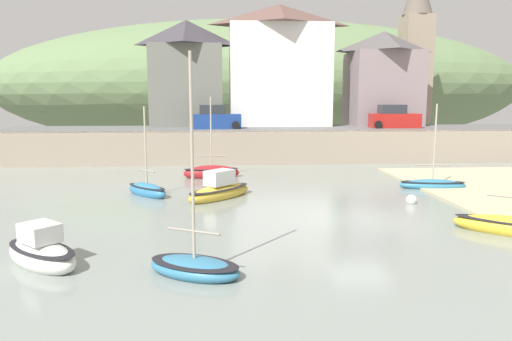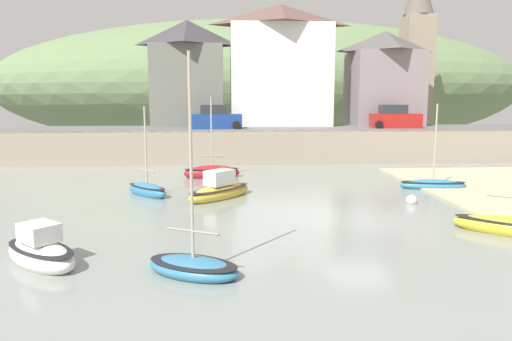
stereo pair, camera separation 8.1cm
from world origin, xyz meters
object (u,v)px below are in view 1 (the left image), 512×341
Objects in this scene: sailboat_tall_mast at (41,253)px; sailboat_white_hull at (194,266)px; waterfront_building_right at (383,78)px; parked_car_near_slipway at (215,119)px; waterfront_building_centre at (279,65)px; church_with_spire at (416,43)px; sailboat_blue_trim at (432,184)px; sailboat_far_left at (212,172)px; sailboat_nearest_shore at (147,190)px; dinghy_open_wooden at (220,190)px; waterfront_building_left at (187,73)px; parked_car_by_wall at (394,118)px; mooring_buoy at (411,200)px.

sailboat_tall_mast is 4.76m from sailboat_white_hull.
waterfront_building_right is 16.61m from parked_car_near_slipway.
church_with_spire is (14.35, 4.00, 2.47)m from waterfront_building_centre.
sailboat_blue_trim is at bearing -100.11° from waterfront_building_right.
sailboat_far_left is 16.50m from sailboat_white_hull.
parked_car_near_slipway is at bearing 137.79° from sailboat_blue_trim.
sailboat_nearest_shore is at bearing 132.87° from sailboat_white_hull.
waterfront_building_centre is at bearing 106.62° from sailboat_white_hull.
waterfront_building_right is 28.13m from sailboat_nearest_shore.
sailboat_far_left is 1.23× the size of parked_car_near_slipway.
waterfront_building_centre is 1.26× the size of waterfront_building_right.
church_with_spire is 33.21m from dinghy_open_wooden.
sailboat_blue_trim is 11.86m from dinghy_open_wooden.
waterfront_building_left is at bearing 180.00° from waterfront_building_centre.
waterfront_building_centre is at bearing 116.24° from sailboat_blue_trim.
sailboat_blue_trim is (-7.99, -23.00, -10.12)m from church_with_spire.
waterfront_building_right reaches higher than sailboat_white_hull.
sailboat_white_hull is 1.50× the size of parked_car_near_slipway.
sailboat_tall_mast is (-20.38, -29.95, -6.39)m from waterfront_building_right.
parked_car_by_wall is 19.17m from mooring_buoy.
waterfront_building_right is 35.45m from sailboat_white_hull.
sailboat_white_hull is (-12.36, -12.08, 0.02)m from sailboat_blue_trim.
waterfront_building_left is at bearing 135.06° from sailboat_nearest_shore.
parked_car_by_wall is (15.32, 26.59, 2.95)m from sailboat_white_hull.
sailboat_tall_mast is at bearing -139.46° from sailboat_blue_trim.
sailboat_tall_mast is 10.56m from dinghy_open_wooden.
church_with_spire is 26.37m from sailboat_blue_trim.
mooring_buoy is (9.64, -8.00, -0.17)m from sailboat_far_left.
sailboat_far_left is at bearing 106.26° from sailboat_nearest_shore.
waterfront_building_left is 1.09× the size of waterfront_building_right.
sailboat_nearest_shore reaches higher than mooring_buoy.
parked_car_near_slipway is 8.25× the size of mooring_buoy.
mooring_buoy is at bearing -111.77° from church_with_spire.
waterfront_building_centre is 32.56m from sailboat_white_hull.
sailboat_nearest_shore is at bearing -125.18° from sailboat_far_left.
sailboat_blue_trim is 4.44m from mooring_buoy.
sailboat_far_left is at bearing -95.25° from parked_car_near_slipway.
sailboat_tall_mast is (-2.27, -29.95, -6.81)m from waterfront_building_left.
waterfront_building_left is 2.94× the size of sailboat_tall_mast.
waterfront_building_right is at bearing 0.00° from waterfront_building_left.
waterfront_building_left is at bearing 180.00° from waterfront_building_right.
parked_car_near_slipway is 15.16m from parked_car_by_wall.
sailboat_nearest_shore is 24.16m from parked_car_by_wall.
dinghy_open_wooden is (-5.36, -20.80, -7.50)m from waterfront_building_centre.
church_with_spire is at bearing 62.16° from parked_car_by_wall.
dinghy_open_wooden is at bearing 33.29° from sailboat_nearest_shore.
parked_car_by_wall is at bearing -120.59° from church_with_spire.
sailboat_far_left is at bearing -137.03° from waterfront_building_right.
parked_car_by_wall is at bearing -95.41° from waterfront_building_right.
church_with_spire is 3.70× the size of parked_car_by_wall.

